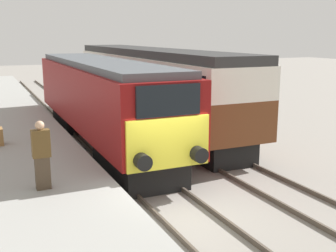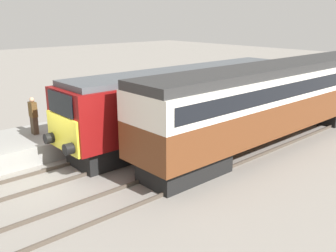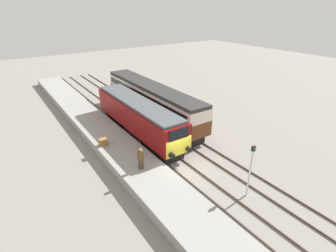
% 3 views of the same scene
% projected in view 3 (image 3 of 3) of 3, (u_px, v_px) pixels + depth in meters
% --- Properties ---
extents(ground_plane, '(120.00, 120.00, 0.00)m').
position_uv_depth(ground_plane, '(183.00, 169.00, 21.35)').
color(ground_plane, gray).
extents(platform_left, '(3.50, 50.00, 0.84)m').
position_uv_depth(platform_left, '(106.00, 137.00, 25.47)').
color(platform_left, gray).
rests_on(platform_left, ground_plane).
extents(rails_near_track, '(1.51, 60.00, 0.14)m').
position_uv_depth(rails_near_track, '(152.00, 144.00, 25.06)').
color(rails_near_track, '#4C4238').
rests_on(rails_near_track, ground_plane).
extents(rails_far_track, '(1.50, 60.00, 0.14)m').
position_uv_depth(rails_far_track, '(180.00, 134.00, 26.79)').
color(rails_far_track, '#4C4238').
rests_on(rails_far_track, ground_plane).
extents(locomotive, '(2.70, 14.08, 3.64)m').
position_uv_depth(locomotive, '(138.00, 116.00, 26.07)').
color(locomotive, black).
rests_on(locomotive, ground_plane).
extents(passenger_carriage, '(2.75, 17.18, 3.97)m').
position_uv_depth(passenger_carriage, '(152.00, 98.00, 29.90)').
color(passenger_carriage, black).
rests_on(passenger_carriage, ground_plane).
extents(person_on_platform, '(0.44, 0.26, 1.75)m').
position_uv_depth(person_on_platform, '(141.00, 159.00, 19.56)').
color(person_on_platform, '#473828').
rests_on(person_on_platform, platform_left).
extents(signal_post, '(0.24, 0.28, 3.96)m').
position_uv_depth(signal_post, '(251.00, 167.00, 17.42)').
color(signal_post, silver).
rests_on(signal_post, ground_plane).
extents(luggage_crate, '(0.70, 0.56, 0.60)m').
position_uv_depth(luggage_crate, '(103.00, 142.00, 23.13)').
color(luggage_crate, olive).
rests_on(luggage_crate, platform_left).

